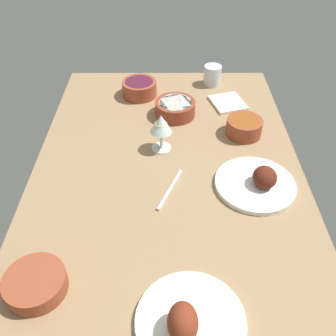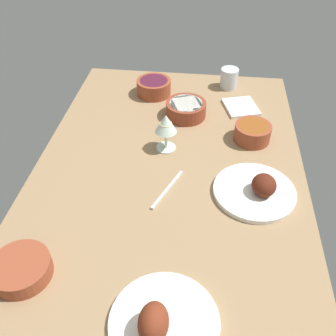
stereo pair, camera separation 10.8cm
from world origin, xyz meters
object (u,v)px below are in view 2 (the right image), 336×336
folded_napkin (241,107)px  fork_loose (168,189)px  wine_glass (166,125)px  plate_far_side (161,323)px  bowl_cream (186,109)px  bowl_onions (154,87)px  bowl_soup (252,132)px  bowl_potatoes (21,269)px  plate_near_viewer (257,190)px  water_tumbler (229,78)px

folded_napkin → fork_loose: folded_napkin is taller
wine_glass → folded_napkin: (-29.59, 27.29, -9.33)cm
plate_far_side → bowl_cream: (-86.27, -1.46, 0.86)cm
bowl_onions → bowl_cream: bowl_onions is taller
bowl_soup → bowl_potatoes: size_ratio=0.87×
plate_far_side → wine_glass: size_ratio=1.80×
folded_napkin → bowl_onions: bearing=-101.2°
plate_near_viewer → folded_napkin: (-49.03, -3.23, -1.22)cm
plate_near_viewer → folded_napkin: plate_near_viewer is taller
bowl_potatoes → fork_loose: 47.32cm
plate_far_side → water_tumbler: 112.29cm
bowl_soup → fork_loose: bearing=-42.8°
bowl_onions → wine_glass: 38.70cm
plate_near_viewer → bowl_soup: size_ratio=1.95×
bowl_cream → bowl_onions: bearing=-135.7°
bowl_soup → wine_glass: wine_glass is taller
bowl_potatoes → wine_glass: (-55.15, 29.65, 7.38)cm
bowl_cream → wine_glass: wine_glass is taller
bowl_cream → folded_napkin: 23.59cm
wine_glass → bowl_onions: bearing=-165.2°
bowl_soup → folded_napkin: bearing=-171.5°
bowl_onions → bowl_potatoes: bowl_onions is taller
plate_near_viewer → wine_glass: size_ratio=1.82×
plate_near_viewer → plate_far_side: bearing=-27.7°
water_tumbler → bowl_potatoes: bearing=-27.0°
bowl_onions → bowl_potatoes: size_ratio=0.96×
bowl_cream → bowl_potatoes: bearing=-24.5°
bowl_soup → bowl_onions: bowl_onions is taller
bowl_soup → plate_near_viewer: bearing=0.2°
bowl_soup → bowl_potatoes: bowl_soup is taller
folded_napkin → fork_loose: 56.10cm
plate_near_viewer → bowl_potatoes: 69.97cm
water_tumbler → folded_napkin: 18.06cm
bowl_soup → water_tumbler: (-37.90, -8.27, 0.92)cm
plate_far_side → bowl_soup: size_ratio=1.93×
bowl_cream → wine_glass: 23.18cm
plate_far_side → fork_loose: 43.91cm
plate_near_viewer → bowl_potatoes: bearing=-59.3°
plate_near_viewer → fork_loose: plate_near_viewer is taller
bowl_onions → fork_loose: bearing=12.4°
wine_glass → water_tumbler: wine_glass is taller
wine_glass → folded_napkin: 41.32cm
wine_glass → bowl_potatoes: bearing=-28.3°
plate_near_viewer → bowl_soup: (-28.04, -0.10, 1.59)cm
plate_near_viewer → bowl_potatoes: plate_near_viewer is taller
wine_glass → fork_loose: wine_glass is taller
bowl_potatoes → water_tumbler: size_ratio=1.74×
plate_far_side → plate_near_viewer: size_ratio=0.99×
plate_far_side → wine_glass: wine_glass is taller
plate_far_side → bowl_cream: bearing=-179.0°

